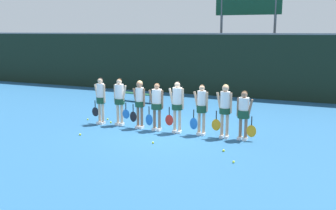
{
  "coord_description": "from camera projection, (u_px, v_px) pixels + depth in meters",
  "views": [
    {
      "loc": [
        5.52,
        -12.31,
        3.48
      ],
      "look_at": [
        0.02,
        -0.04,
        0.95
      ],
      "focal_mm": 42.0,
      "sensor_mm": 36.0,
      "label": 1
    }
  ],
  "objects": [
    {
      "name": "player_5",
      "position": [
        201.0,
        106.0,
        13.21
      ],
      "size": [
        0.62,
        0.34,
        1.72
      ],
      "rotation": [
        0.0,
        0.0,
        0.08
      ],
      "color": "tan",
      "rests_on": "ground_plane"
    },
    {
      "name": "ground_plane",
      "position": [
        168.0,
        131.0,
        13.9
      ],
      "size": [
        140.0,
        140.0,
        0.0
      ],
      "primitive_type": "plane",
      "color": "#235684"
    },
    {
      "name": "player_3",
      "position": [
        157.0,
        103.0,
        13.8
      ],
      "size": [
        0.68,
        0.4,
        1.7
      ],
      "rotation": [
        0.0,
        0.0,
        0.05
      ],
      "color": "#8C664C",
      "rests_on": "ground_plane"
    },
    {
      "name": "player_4",
      "position": [
        177.0,
        103.0,
        13.47
      ],
      "size": [
        0.66,
        0.38,
        1.8
      ],
      "rotation": [
        0.0,
        0.0,
        0.1
      ],
      "color": "beige",
      "rests_on": "ground_plane"
    },
    {
      "name": "player_7",
      "position": [
        244.0,
        111.0,
        12.61
      ],
      "size": [
        0.67,
        0.39,
        1.61
      ],
      "rotation": [
        0.0,
        0.0,
        -0.14
      ],
      "color": "#8C664C",
      "rests_on": "ground_plane"
    },
    {
      "name": "bench_courtside",
      "position": [
        136.0,
        94.0,
        19.65
      ],
      "size": [
        2.22,
        0.65,
        0.43
      ],
      "rotation": [
        0.0,
        0.0,
        -0.13
      ],
      "color": "#19472D",
      "rests_on": "ground_plane"
    },
    {
      "name": "tennis_ball_7",
      "position": [
        111.0,
        122.0,
        15.08
      ],
      "size": [
        0.07,
        0.07,
        0.07
      ],
      "primitive_type": "sphere",
      "color": "#CCE033",
      "rests_on": "ground_plane"
    },
    {
      "name": "tennis_ball_1",
      "position": [
        234.0,
        162.0,
        10.52
      ],
      "size": [
        0.07,
        0.07,
        0.07
      ],
      "primitive_type": "sphere",
      "color": "#CCE033",
      "rests_on": "ground_plane"
    },
    {
      "name": "fence_windscreen",
      "position": [
        230.0,
        65.0,
        20.86
      ],
      "size": [
        60.0,
        0.08,
        3.38
      ],
      "color": "black",
      "rests_on": "ground_plane"
    },
    {
      "name": "tennis_ball_3",
      "position": [
        108.0,
        119.0,
        15.61
      ],
      "size": [
        0.06,
        0.06,
        0.06
      ],
      "primitive_type": "sphere",
      "color": "#CCE033",
      "rests_on": "ground_plane"
    },
    {
      "name": "tennis_ball_5",
      "position": [
        80.0,
        134.0,
        13.29
      ],
      "size": [
        0.07,
        0.07,
        0.07
      ],
      "primitive_type": "sphere",
      "color": "#CCE033",
      "rests_on": "ground_plane"
    },
    {
      "name": "player_2",
      "position": [
        139.0,
        100.0,
        14.12
      ],
      "size": [
        0.62,
        0.33,
        1.74
      ],
      "rotation": [
        0.0,
        0.0,
        -0.01
      ],
      "color": "#8C664C",
      "rests_on": "ground_plane"
    },
    {
      "name": "tennis_ball_4",
      "position": [
        199.0,
        129.0,
        14.05
      ],
      "size": [
        0.07,
        0.07,
        0.07
      ],
      "primitive_type": "sphere",
      "color": "#CCE033",
      "rests_on": "ground_plane"
    },
    {
      "name": "tennis_ball_0",
      "position": [
        88.0,
        119.0,
        15.58
      ],
      "size": [
        0.06,
        0.06,
        0.06
      ],
      "primitive_type": "sphere",
      "color": "#CCE033",
      "rests_on": "ground_plane"
    },
    {
      "name": "scoreboard",
      "position": [
        248.0,
        14.0,
        21.65
      ],
      "size": [
        3.64,
        0.15,
        5.62
      ],
      "color": "#515156",
      "rests_on": "ground_plane"
    },
    {
      "name": "player_0",
      "position": [
        101.0,
        97.0,
        14.77
      ],
      "size": [
        0.63,
        0.33,
        1.77
      ],
      "rotation": [
        0.0,
        0.0,
        -0.08
      ],
      "color": "beige",
      "rests_on": "ground_plane"
    },
    {
      "name": "tennis_ball_6",
      "position": [
        153.0,
        143.0,
        12.32
      ],
      "size": [
        0.07,
        0.07,
        0.07
      ],
      "primitive_type": "sphere",
      "color": "#CCE033",
      "rests_on": "ground_plane"
    },
    {
      "name": "player_1",
      "position": [
        120.0,
        98.0,
        14.58
      ],
      "size": [
        0.66,
        0.38,
        1.76
      ],
      "rotation": [
        0.0,
        0.0,
        -0.03
      ],
      "color": "beige",
      "rests_on": "ground_plane"
    },
    {
      "name": "tennis_ball_2",
      "position": [
        224.0,
        151.0,
        11.5
      ],
      "size": [
        0.07,
        0.07,
        0.07
      ],
      "primitive_type": "sphere",
      "color": "#CCE033",
      "rests_on": "ground_plane"
    },
    {
      "name": "player_6",
      "position": [
        225.0,
        106.0,
        12.82
      ],
      "size": [
        0.66,
        0.37,
        1.79
      ],
      "rotation": [
        0.0,
        0.0,
        0.03
      ],
      "color": "tan",
      "rests_on": "ground_plane"
    }
  ]
}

